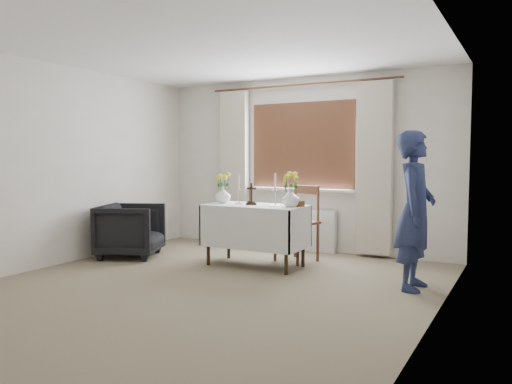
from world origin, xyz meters
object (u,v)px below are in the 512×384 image
Objects in this scene: person at (415,210)px; flower_vase_left at (223,195)px; wooden_cross at (251,194)px; flower_vase_right at (291,198)px; altar_table at (255,236)px; wooden_chair at (297,223)px; armchair at (131,230)px.

flower_vase_left is at bearing 84.98° from person.
flower_vase_right is (0.54, 0.00, -0.03)m from wooden_cross.
flower_vase_left is at bearing 177.77° from altar_table.
flower_vase_right is at bearing -55.87° from wooden_chair.
armchair is at bearing -171.99° from flower_vase_right.
altar_table is 1.79m from armchair.
altar_table is at bearing -104.01° from armchair.
altar_table is 0.77× the size of person.
altar_table is 0.69m from flower_vase_left.
wooden_cross is at bearing -109.37° from wooden_chair.
person is at bearing -27.46° from wooden_cross.
wooden_chair is 4.63× the size of flower_vase_right.
wooden_chair is (0.33, 0.51, 0.11)m from altar_table.
wooden_chair is 0.61× the size of person.
person is at bearing -111.72° from armchair.
wooden_cross is 1.31× the size of flower_vase_left.
armchair is 1.81m from wooden_cross.
altar_table is 2.00m from person.
flower_vase_right is (0.48, -0.00, 0.49)m from altar_table.
person reaches higher than wooden_cross.
person is (1.62, -0.67, 0.32)m from wooden_chair.
armchair is 3.86× the size of flower_vase_left.
person is 7.58× the size of flower_vase_right.
person is at bearing -4.56° from altar_table.
armchair is (-2.09, -0.83, -0.13)m from wooden_chair.
wooden_cross reaches higher than wooden_chair.
flower_vase_right is (2.24, 0.32, 0.51)m from armchair.
altar_table is at bearing -22.31° from wooden_cross.
wooden_cross is (-0.05, -0.00, 0.52)m from altar_table.
altar_table is 6.01× the size of flower_vase_left.
flower_vase_right reaches higher than flower_vase_left.
altar_table is at bearing -105.35° from wooden_chair.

